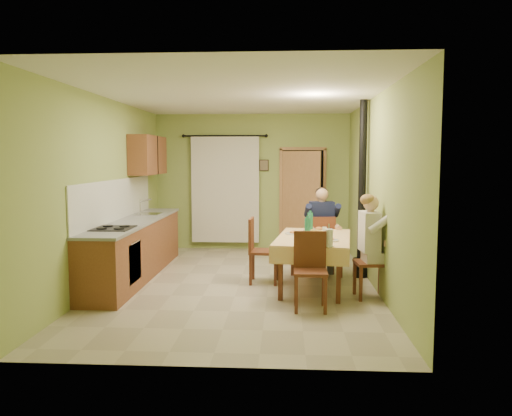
# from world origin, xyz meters

# --- Properties ---
(floor) EXTENTS (4.00, 6.00, 0.01)m
(floor) POSITION_xyz_m (0.00, 0.00, 0.00)
(floor) COLOR tan
(floor) RESTS_ON ground
(room_shell) EXTENTS (4.04, 6.04, 2.82)m
(room_shell) POSITION_xyz_m (0.00, 0.00, 1.82)
(room_shell) COLOR #96A957
(room_shell) RESTS_ON ground
(kitchen_run) EXTENTS (0.64, 3.64, 1.56)m
(kitchen_run) POSITION_xyz_m (-1.71, 0.40, 0.48)
(kitchen_run) COLOR brown
(kitchen_run) RESTS_ON ground
(upper_cabinets) EXTENTS (0.35, 1.40, 0.70)m
(upper_cabinets) POSITION_xyz_m (-1.82, 1.70, 1.95)
(upper_cabinets) COLOR brown
(upper_cabinets) RESTS_ON room_shell
(curtain) EXTENTS (1.70, 0.07, 2.22)m
(curtain) POSITION_xyz_m (-0.55, 2.90, 1.26)
(curtain) COLOR black
(curtain) RESTS_ON ground
(doorway) EXTENTS (0.96, 0.38, 2.15)m
(doorway) POSITION_xyz_m (1.03, 2.90, 1.05)
(doorway) COLOR black
(doorway) RESTS_ON ground
(dining_table) EXTENTS (1.25, 1.85, 0.76)m
(dining_table) POSITION_xyz_m (1.10, -0.14, 0.38)
(dining_table) COLOR #EEBD7B
(dining_table) RESTS_ON ground
(tableware) EXTENTS (0.74, 1.64, 0.33)m
(tableware) POSITION_xyz_m (1.10, -0.25, 0.83)
(tableware) COLOR white
(tableware) RESTS_ON dining_table
(chair_far) EXTENTS (0.42, 0.42, 0.95)m
(chair_far) POSITION_xyz_m (1.30, 0.88, 0.29)
(chair_far) COLOR #5A2A18
(chair_far) RESTS_ON ground
(chair_near) EXTENTS (0.41, 0.41, 0.97)m
(chair_near) POSITION_xyz_m (1.00, -1.19, 0.29)
(chair_near) COLOR #5A2A18
(chair_near) RESTS_ON ground
(chair_right) EXTENTS (0.45, 0.45, 0.97)m
(chair_right) POSITION_xyz_m (1.87, -0.61, 0.29)
(chair_right) COLOR #5A2A18
(chair_right) RESTS_ON ground
(chair_left) EXTENTS (0.45, 0.45, 0.99)m
(chair_left) POSITION_xyz_m (0.35, 0.13, 0.29)
(chair_left) COLOR #5A2A18
(chair_left) RESTS_ON ground
(man_far) EXTENTS (0.60, 0.49, 1.39)m
(man_far) POSITION_xyz_m (1.30, 0.89, 0.88)
(man_far) COLOR #141938
(man_far) RESTS_ON chair_far
(man_right) EXTENTS (0.49, 0.60, 1.39)m
(man_right) POSITION_xyz_m (1.86, -0.61, 0.88)
(man_right) COLOR beige
(man_right) RESTS_ON chair_right
(stove_flue) EXTENTS (0.24, 0.24, 2.80)m
(stove_flue) POSITION_xyz_m (1.90, 0.60, 1.02)
(stove_flue) COLOR black
(stove_flue) RESTS_ON ground
(picture_back) EXTENTS (0.19, 0.03, 0.23)m
(picture_back) POSITION_xyz_m (0.25, 2.97, 1.75)
(picture_back) COLOR black
(picture_back) RESTS_ON room_shell
(picture_right) EXTENTS (0.03, 0.31, 0.21)m
(picture_right) POSITION_xyz_m (1.97, 1.20, 1.85)
(picture_right) COLOR brown
(picture_right) RESTS_ON room_shell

